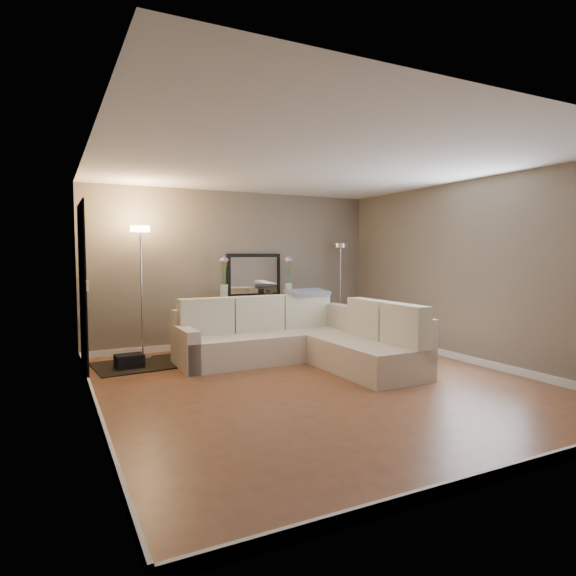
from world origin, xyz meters
name	(u,v)px	position (x,y,z in m)	size (l,w,h in m)	color
floor	(318,383)	(0.00, 0.00, -0.01)	(5.00, 5.50, 0.01)	brown
ceiling	(319,164)	(0.00, 0.00, 2.60)	(5.00, 5.50, 0.01)	white
wall_back	(236,269)	(0.00, 2.76, 1.30)	(5.00, 0.02, 2.60)	#766B5B
wall_front	(524,291)	(0.00, -2.76, 1.30)	(5.00, 0.02, 2.60)	#766B5B
wall_left	(91,281)	(-2.51, 0.00, 1.30)	(0.02, 5.50, 2.60)	#766B5B
wall_right	(471,272)	(2.51, 0.00, 1.30)	(0.02, 5.50, 2.60)	#766B5B
baseboard_back	(237,342)	(0.00, 2.73, 0.05)	(5.00, 0.03, 0.10)	white
baseboard_front	(515,470)	(0.00, -2.73, 0.05)	(5.00, 0.03, 0.10)	white
baseboard_left	(97,408)	(-2.48, 0.00, 0.05)	(0.03, 5.50, 0.10)	white
baseboard_right	(467,359)	(2.48, 0.00, 0.05)	(0.03, 5.50, 0.10)	white
doorway	(83,290)	(-2.48, 1.70, 1.10)	(0.02, 1.20, 2.20)	black
switch_plate	(87,286)	(-2.48, 0.85, 1.20)	(0.02, 0.08, 0.12)	white
sectional_sofa	(301,339)	(0.33, 1.06, 0.34)	(2.65, 2.53, 0.93)	beige
throw_blanket	(307,292)	(0.79, 1.70, 0.95)	(0.67, 0.38, 0.05)	gray
console_table	(252,319)	(0.18, 2.49, 0.46)	(1.36, 0.48, 0.82)	black
leaning_mirror	(254,275)	(0.28, 2.65, 1.19)	(0.95, 0.13, 0.74)	black
table_decor	(258,296)	(0.25, 2.44, 0.85)	(0.57, 0.14, 0.13)	orange
flower_vase_left	(224,281)	(-0.30, 2.53, 1.11)	(0.16, 0.13, 0.70)	silver
flower_vase_right	(288,280)	(0.82, 2.43, 1.11)	(0.16, 0.13, 0.70)	silver
floor_lamp_lit	(141,266)	(-1.65, 2.31, 1.39)	(0.30, 0.30, 1.96)	silver
floor_lamp_unlit	(340,272)	(1.88, 2.42, 1.23)	(0.28, 0.28, 1.75)	silver
charcoal_rug	(143,364)	(-1.72, 1.92, 0.01)	(1.28, 0.96, 0.02)	black
black_bag	(129,363)	(-1.92, 1.80, 0.07)	(0.36, 0.26, 0.23)	black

